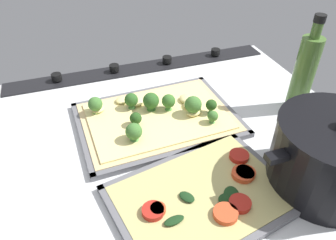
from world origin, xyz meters
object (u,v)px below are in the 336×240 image
object	(u,v)px
veggie_pizza_back	(206,195)
cooking_pot	(331,156)
oil_bottle	(304,73)
baking_tray_front	(157,120)
broccoli_pizza	(157,115)
baking_tray_back	(203,198)

from	to	relation	value
veggie_pizza_back	cooking_pot	bearing A→B (deg)	171.39
oil_bottle	baking_tray_front	bearing A→B (deg)	-9.10
baking_tray_front	broccoli_pizza	distance (cm)	1.58
baking_tray_back	baking_tray_front	bearing A→B (deg)	-87.99
oil_bottle	veggie_pizza_back	bearing A→B (deg)	30.09
baking_tray_back	veggie_pizza_back	size ratio (longest dim) A/B	1.09
broccoli_pizza	veggie_pizza_back	world-z (taller)	broccoli_pizza
cooking_pot	oil_bottle	bearing A→B (deg)	-115.33
baking_tray_back	veggie_pizza_back	bearing A→B (deg)	167.21
baking_tray_front	cooking_pot	bearing A→B (deg)	130.31
baking_tray_front	baking_tray_back	world-z (taller)	same
veggie_pizza_back	cooking_pot	size ratio (longest dim) A/B	1.17
baking_tray_back	cooking_pot	xyz separation A→B (cm)	(-22.88, 3.51, 6.45)
baking_tray_front	baking_tray_back	bearing A→B (deg)	92.01
baking_tray_front	oil_bottle	distance (cm)	36.10
broccoli_pizza	cooking_pot	xyz separation A→B (cm)	(-23.70, 28.16, 4.89)
cooking_pot	oil_bottle	xyz separation A→B (cm)	(-10.64, -22.48, 3.09)
baking_tray_back	cooking_pot	world-z (taller)	cooking_pot
baking_tray_back	oil_bottle	size ratio (longest dim) A/B	1.51
baking_tray_front	veggie_pizza_back	world-z (taller)	veggie_pizza_back
baking_tray_front	baking_tray_back	size ratio (longest dim) A/B	1.06
broccoli_pizza	oil_bottle	distance (cm)	35.71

